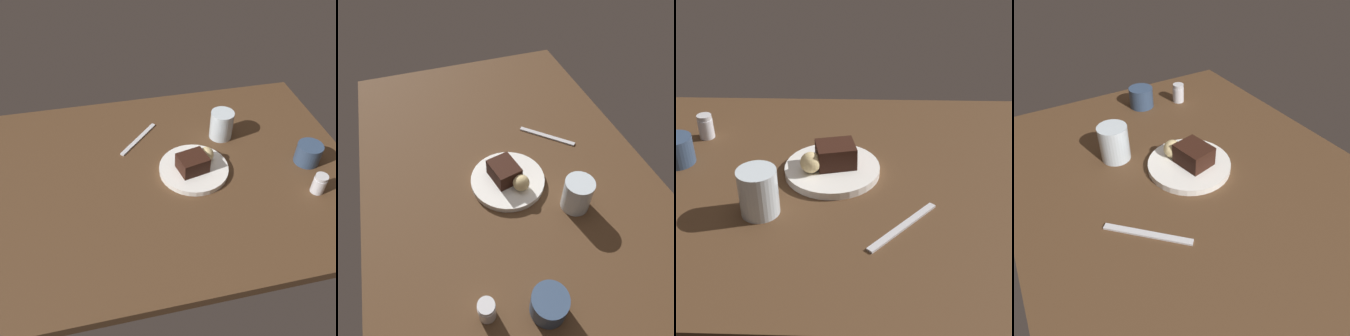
# 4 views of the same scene
# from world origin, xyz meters

# --- Properties ---
(dining_table) EXTENTS (1.20, 0.84, 0.03)m
(dining_table) POSITION_xyz_m (0.00, 0.00, 0.01)
(dining_table) COLOR #4C331E
(dining_table) RESTS_ON ground
(dessert_plate) EXTENTS (0.21, 0.21, 0.02)m
(dessert_plate) POSITION_xyz_m (0.09, -0.01, 0.04)
(dessert_plate) COLOR white
(dessert_plate) RESTS_ON dining_table
(chocolate_cake_slice) EXTENTS (0.10, 0.09, 0.05)m
(chocolate_cake_slice) POSITION_xyz_m (0.09, -0.02, 0.07)
(chocolate_cake_slice) COLOR black
(chocolate_cake_slice) RESTS_ON dessert_plate
(bread_roll) EXTENTS (0.05, 0.05, 0.05)m
(bread_roll) POSITION_xyz_m (0.14, 0.01, 0.07)
(bread_roll) COLOR #DBC184
(bread_roll) RESTS_ON dessert_plate
(salt_shaker) EXTENTS (0.04, 0.04, 0.06)m
(salt_shaker) POSITION_xyz_m (0.42, -0.17, 0.06)
(salt_shaker) COLOR silver
(salt_shaker) RESTS_ON dining_table
(water_glass) EXTENTS (0.08, 0.08, 0.10)m
(water_glass) POSITION_xyz_m (0.23, 0.14, 0.08)
(water_glass) COLOR silver
(water_glass) RESTS_ON dining_table
(coffee_cup) EXTENTS (0.08, 0.08, 0.07)m
(coffee_cup) POSITION_xyz_m (0.46, -0.04, 0.06)
(coffee_cup) COLOR #334766
(coffee_cup) RESTS_ON dining_table
(butter_knife) EXTENTS (0.14, 0.15, 0.01)m
(butter_knife) POSITION_xyz_m (-0.05, 0.18, 0.03)
(butter_knife) COLOR silver
(butter_knife) RESTS_ON dining_table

